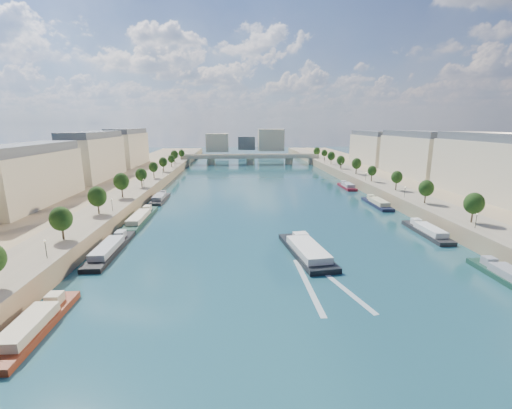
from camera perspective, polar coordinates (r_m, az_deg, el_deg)
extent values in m
plane|color=#0D3039|center=(144.59, 1.56, 0.22)|extent=(700.00, 700.00, 0.00)
cube|color=#9E8460|center=(155.33, -25.94, 0.73)|extent=(44.00, 520.00, 5.00)
cube|color=#9E8460|center=(166.55, 27.08, 1.38)|extent=(44.00, 520.00, 5.00)
cube|color=gray|center=(149.73, -20.73, 1.79)|extent=(14.00, 520.00, 0.10)
cube|color=gray|center=(158.99, 22.51, 2.27)|extent=(14.00, 520.00, 0.10)
cylinder|color=#382B1E|center=(96.14, -29.64, -4.12)|extent=(0.50, 0.50, 3.82)
ellipsoid|color=black|center=(95.23, -29.89, -2.05)|extent=(4.80, 4.80, 5.52)
cylinder|color=#382B1E|center=(117.33, -24.63, -0.66)|extent=(0.50, 0.50, 3.82)
ellipsoid|color=black|center=(116.58, -24.80, 1.05)|extent=(4.80, 4.80, 5.52)
cylinder|color=#382B1E|center=(139.43, -21.18, 1.73)|extent=(0.50, 0.50, 3.82)
ellipsoid|color=black|center=(138.80, -21.31, 3.18)|extent=(4.80, 4.80, 5.52)
cylinder|color=#382B1E|center=(162.07, -18.68, 3.45)|extent=(0.50, 0.50, 3.82)
ellipsoid|color=black|center=(161.53, -18.78, 4.70)|extent=(4.80, 4.80, 5.52)
cylinder|color=#382B1E|center=(185.06, -16.80, 4.74)|extent=(0.50, 0.50, 3.82)
ellipsoid|color=black|center=(184.59, -16.87, 5.84)|extent=(4.80, 4.80, 5.52)
cylinder|color=#382B1E|center=(208.27, -15.32, 5.74)|extent=(0.50, 0.50, 3.82)
ellipsoid|color=black|center=(207.85, -15.39, 6.73)|extent=(4.80, 4.80, 5.52)
cylinder|color=#382B1E|center=(231.65, -14.14, 6.54)|extent=(0.50, 0.50, 3.82)
ellipsoid|color=black|center=(231.27, -14.19, 7.43)|extent=(4.80, 4.80, 5.52)
cylinder|color=#382B1E|center=(255.14, -13.18, 7.19)|extent=(0.50, 0.50, 3.82)
ellipsoid|color=black|center=(254.80, -13.22, 8.00)|extent=(4.80, 4.80, 5.52)
cylinder|color=#382B1E|center=(278.72, -12.37, 7.73)|extent=(0.50, 0.50, 3.82)
ellipsoid|color=black|center=(278.40, -12.41, 8.47)|extent=(4.80, 4.80, 5.52)
cylinder|color=#382B1E|center=(115.67, 32.36, -1.73)|extent=(0.50, 0.50, 3.82)
ellipsoid|color=black|center=(114.92, 32.58, 0.00)|extent=(4.80, 4.80, 5.52)
cylinder|color=#382B1E|center=(135.23, 26.54, 0.87)|extent=(0.50, 0.50, 3.82)
ellipsoid|color=black|center=(134.58, 26.70, 2.36)|extent=(4.80, 4.80, 5.52)
cylinder|color=#382B1E|center=(156.03, 22.22, 2.79)|extent=(0.50, 0.50, 3.82)
ellipsoid|color=black|center=(155.47, 22.34, 4.10)|extent=(4.80, 4.80, 5.52)
cylinder|color=#382B1E|center=(177.64, 18.93, 4.25)|extent=(0.50, 0.50, 3.82)
ellipsoid|color=black|center=(177.15, 19.02, 5.39)|extent=(4.80, 4.80, 5.52)
cylinder|color=#382B1E|center=(199.80, 16.35, 5.37)|extent=(0.50, 0.50, 3.82)
ellipsoid|color=black|center=(199.36, 16.42, 6.39)|extent=(4.80, 4.80, 5.52)
cylinder|color=#382B1E|center=(222.34, 14.29, 6.26)|extent=(0.50, 0.50, 3.82)
ellipsoid|color=black|center=(221.95, 14.34, 7.18)|extent=(4.80, 4.80, 5.52)
cylinder|color=#382B1E|center=(245.16, 12.60, 6.98)|extent=(0.50, 0.50, 3.82)
ellipsoid|color=black|center=(244.80, 12.64, 7.82)|extent=(4.80, 4.80, 5.52)
cylinder|color=#382B1E|center=(268.18, 11.19, 7.58)|extent=(0.50, 0.50, 3.82)
ellipsoid|color=black|center=(267.86, 11.23, 8.34)|extent=(4.80, 4.80, 5.52)
cylinder|color=#382B1E|center=(291.36, 10.01, 8.07)|extent=(0.50, 0.50, 3.82)
ellipsoid|color=black|center=(291.06, 10.04, 8.78)|extent=(4.80, 4.80, 5.52)
cylinder|color=black|center=(84.87, -31.60, -6.47)|extent=(0.14, 0.14, 4.00)
sphere|color=#FFE5B2|center=(84.25, -31.78, -5.12)|extent=(0.36, 0.36, 0.36)
cylinder|color=black|center=(120.09, -22.85, -0.15)|extent=(0.14, 0.14, 4.00)
sphere|color=#FFE5B2|center=(119.65, -22.94, 0.83)|extent=(0.36, 0.36, 0.36)
cylinder|color=black|center=(157.60, -18.18, 3.25)|extent=(0.14, 0.14, 4.00)
sphere|color=#FFE5B2|center=(157.27, -18.23, 4.01)|extent=(0.36, 0.36, 0.36)
cylinder|color=black|center=(196.11, -15.30, 5.32)|extent=(0.14, 0.14, 4.00)
sphere|color=#FFE5B2|center=(195.84, -15.34, 5.93)|extent=(0.36, 0.36, 0.36)
cylinder|color=black|center=(235.11, -13.37, 6.70)|extent=(0.14, 0.14, 4.00)
sphere|color=#FFE5B2|center=(234.89, -13.40, 7.21)|extent=(0.36, 0.36, 0.36)
cylinder|color=black|center=(110.30, 32.80, -2.39)|extent=(0.14, 0.14, 4.00)
sphere|color=#FFE5B2|center=(109.83, 32.93, -1.33)|extent=(0.36, 0.36, 0.36)
cylinder|color=black|center=(143.48, 23.53, 1.86)|extent=(0.14, 0.14, 4.00)
sphere|color=#FFE5B2|center=(143.11, 23.61, 2.68)|extent=(0.36, 0.36, 0.36)
cylinder|color=black|center=(179.45, 17.83, 4.44)|extent=(0.14, 0.14, 4.00)
sphere|color=#FFE5B2|center=(179.16, 17.88, 5.11)|extent=(0.36, 0.36, 0.36)
cylinder|color=black|center=(216.85, 14.05, 6.13)|extent=(0.14, 0.14, 4.00)
sphere|color=#FFE5B2|center=(216.60, 14.08, 6.68)|extent=(0.36, 0.36, 0.36)
cylinder|color=black|center=(255.03, 11.38, 7.30)|extent=(0.14, 0.14, 4.00)
sphere|color=#FFE5B2|center=(254.83, 11.40, 7.77)|extent=(0.36, 0.36, 0.36)
cube|color=#C4B697|center=(144.08, -33.76, 3.99)|extent=(16.00, 52.00, 20.00)
cube|color=#474C54|center=(143.10, -34.37, 8.56)|extent=(14.72, 50.44, 3.20)
cube|color=#C4B697|center=(196.00, -25.39, 6.87)|extent=(16.00, 52.00, 20.00)
cube|color=#474C54|center=(195.28, -25.73, 10.24)|extent=(14.72, 50.44, 3.20)
cube|color=#C4B697|center=(250.61, -20.54, 8.45)|extent=(16.00, 52.00, 20.00)
cube|color=#474C54|center=(250.05, -20.76, 11.10)|extent=(14.72, 50.44, 3.20)
cube|color=#C4B697|center=(158.18, 34.72, 4.51)|extent=(16.00, 52.00, 20.00)
cube|color=#474C54|center=(157.29, 35.28, 8.67)|extent=(14.72, 50.44, 3.20)
cube|color=#C4B697|center=(206.59, 24.89, 7.19)|extent=(16.00, 52.00, 20.00)
cube|color=#474C54|center=(205.91, 25.21, 10.39)|extent=(14.72, 50.44, 3.20)
cube|color=#C4B697|center=(258.97, 18.85, 8.72)|extent=(16.00, 52.00, 20.00)
cube|color=#474C54|center=(258.43, 19.05, 11.28)|extent=(14.72, 50.44, 3.20)
cube|color=#C4B697|center=(351.18, -6.46, 10.22)|extent=(22.00, 18.00, 18.00)
cube|color=#C4B697|center=(362.58, 2.48, 10.71)|extent=(26.00, 20.00, 22.00)
cube|color=#474C54|center=(376.02, -1.62, 10.20)|extent=(18.00, 16.00, 14.00)
cube|color=#C1B79E|center=(282.59, -0.96, 7.97)|extent=(112.00, 11.00, 2.20)
cube|color=#C1B79E|center=(277.47, -0.92, 8.18)|extent=(112.00, 0.80, 0.90)
cube|color=#C1B79E|center=(287.42, -1.01, 8.36)|extent=(112.00, 0.80, 0.90)
cylinder|color=#C1B79E|center=(283.35, -7.49, 7.12)|extent=(6.40, 6.40, 5.00)
cylinder|color=#C1B79E|center=(282.96, -0.96, 7.22)|extent=(6.40, 6.40, 5.00)
cylinder|color=#C1B79E|center=(286.17, 5.51, 7.23)|extent=(6.40, 6.40, 5.00)
cube|color=#C1B79E|center=(285.42, -11.52, 7.01)|extent=(6.00, 12.00, 5.00)
cube|color=#C1B79E|center=(289.96, 9.44, 7.19)|extent=(6.00, 12.00, 5.00)
cube|color=black|center=(90.25, 8.34, -7.92)|extent=(11.14, 27.25, 1.89)
cube|color=white|center=(87.68, 8.66, -7.33)|extent=(8.52, 17.89, 1.70)
cube|color=white|center=(96.93, 7.43, -5.21)|extent=(4.18, 3.67, 1.80)
cube|color=silver|center=(74.53, 8.56, -12.97)|extent=(1.63, 26.02, 0.04)
cube|color=silver|center=(76.06, 13.40, -12.64)|extent=(7.86, 25.43, 0.04)
cube|color=maroon|center=(69.51, -32.85, -16.93)|extent=(5.00, 21.86, 1.80)
cube|color=beige|center=(67.42, -33.78, -16.37)|extent=(4.10, 12.02, 1.60)
cube|color=beige|center=(73.75, -30.54, -13.31)|extent=(2.50, 2.62, 1.80)
cube|color=black|center=(98.44, -23.03, -7.08)|extent=(5.00, 27.66, 1.80)
cube|color=#A2A7AE|center=(95.93, -23.55, -6.58)|extent=(4.10, 15.21, 1.60)
cube|color=#A2A7AE|center=(105.29, -21.65, -4.61)|extent=(2.50, 3.32, 1.80)
cube|color=#173B2F|center=(125.63, -18.61, -2.38)|extent=(5.00, 30.83, 1.80)
cube|color=beige|center=(122.91, -18.95, -1.93)|extent=(4.10, 16.95, 1.60)
cube|color=beige|center=(133.85, -17.67, -0.57)|extent=(2.50, 3.70, 1.80)
cube|color=#272729|center=(155.45, -15.67, 0.77)|extent=(5.00, 21.98, 1.80)
cube|color=gray|center=(153.42, -15.84, 1.25)|extent=(4.10, 12.09, 1.60)
cube|color=gray|center=(161.40, -15.24, 1.91)|extent=(2.50, 2.64, 1.80)
cube|color=#183C2F|center=(92.17, 36.54, -10.12)|extent=(5.00, 20.82, 1.80)
cube|color=gray|center=(96.00, 34.33, -7.78)|extent=(2.50, 2.50, 1.80)
cube|color=#232325|center=(116.76, 26.56, -4.30)|extent=(5.00, 22.16, 1.80)
cube|color=white|center=(114.84, 27.08, -3.75)|extent=(4.10, 12.19, 1.60)
cube|color=white|center=(121.81, 25.11, -2.57)|extent=(2.50, 2.66, 1.80)
cube|color=#171C33|center=(149.10, 19.49, -0.03)|extent=(5.00, 22.28, 1.80)
cube|color=beige|center=(147.15, 19.81, 0.45)|extent=(4.10, 12.25, 1.60)
cube|color=beige|center=(154.75, 18.60, 1.19)|extent=(2.50, 2.67, 1.80)
cube|color=maroon|center=(184.45, 14.91, 2.75)|extent=(5.00, 18.56, 1.80)
cube|color=#A3A6AE|center=(182.77, 15.08, 3.19)|extent=(4.10, 10.21, 1.60)
cube|color=#A3A6AE|center=(189.35, 14.42, 3.60)|extent=(2.50, 2.23, 1.80)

